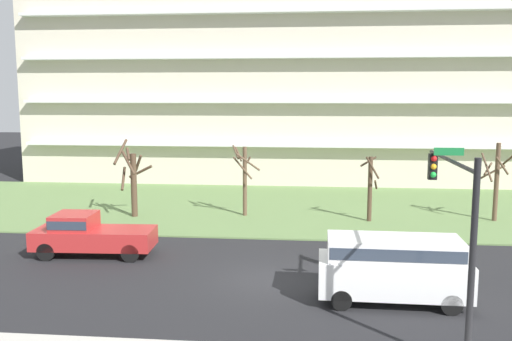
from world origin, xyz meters
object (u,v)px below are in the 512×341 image
object	(u,v)px
tree_center	(370,187)
pickup_red_near_left	(89,234)
traffic_signal_mast	(455,210)
tree_left	(244,177)
tree_far_left	(132,179)
van_white_center_left	(393,265)
tree_right	(496,179)

from	to	relation	value
tree_center	pickup_red_near_left	world-z (taller)	tree_center
tree_center	pickup_red_near_left	xyz separation A→B (m)	(-13.43, -7.91, -1.06)
pickup_red_near_left	traffic_signal_mast	distance (m)	16.19
tree_left	tree_center	world-z (taller)	tree_left
tree_far_left	tree_left	bearing A→B (deg)	6.99
van_white_center_left	pickup_red_near_left	bearing A→B (deg)	161.80
tree_center	pickup_red_near_left	bearing A→B (deg)	-149.50
van_white_center_left	tree_center	bearing A→B (deg)	88.65
tree_right	traffic_signal_mast	xyz separation A→B (m)	(-6.37, -15.88, 1.44)
tree_left	tree_right	distance (m)	14.50
tree_left	traffic_signal_mast	size ratio (longest dim) A/B	0.75
traffic_signal_mast	van_white_center_left	bearing A→B (deg)	115.99
tree_right	pickup_red_near_left	xyz separation A→B (m)	(-20.59, -8.73, -1.49)
tree_far_left	tree_left	size ratio (longest dim) A/B	1.08
tree_right	van_white_center_left	world-z (taller)	tree_right
pickup_red_near_left	tree_far_left	bearing A→B (deg)	-88.91
pickup_red_near_left	traffic_signal_mast	size ratio (longest dim) A/B	0.96
tree_left	pickup_red_near_left	bearing A→B (deg)	-125.28
van_white_center_left	tree_right	bearing A→B (deg)	60.85
tree_left	traffic_signal_mast	xyz separation A→B (m)	(8.13, -15.76, 1.51)
tree_far_left	pickup_red_near_left	distance (m)	7.93
tree_right	pickup_red_near_left	size ratio (longest dim) A/B	0.84
tree_far_left	traffic_signal_mast	bearing A→B (deg)	-45.42
pickup_red_near_left	tree_left	bearing A→B (deg)	-127.87
tree_right	traffic_signal_mast	bearing A→B (deg)	-111.85
tree_left	tree_right	bearing A→B (deg)	0.47
tree_far_left	tree_center	size ratio (longest dim) A/B	1.20
tree_far_left	van_white_center_left	size ratio (longest dim) A/B	0.89
pickup_red_near_left	traffic_signal_mast	bearing A→B (deg)	150.75
tree_far_left	tree_center	world-z (taller)	tree_far_left
tree_far_left	tree_left	distance (m)	6.64
van_white_center_left	tree_left	bearing A→B (deg)	118.50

